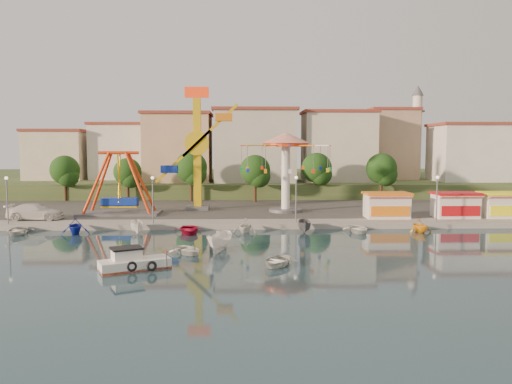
{
  "coord_description": "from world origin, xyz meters",
  "views": [
    {
      "loc": [
        1.84,
        -42.5,
        9.12
      ],
      "look_at": [
        3.52,
        14.0,
        4.0
      ],
      "focal_mm": 35.0,
      "sensor_mm": 36.0,
      "label": 1
    }
  ],
  "objects_px": {
    "pirate_ship_ride": "(119,184)",
    "rowboat_a": "(188,250)",
    "skiff": "(220,241)",
    "van": "(35,212)",
    "cabin_motorboat": "(133,263)",
    "wave_swinger": "(286,154)",
    "kamikaze_tower": "(200,152)"
  },
  "relations": [
    {
      "from": "wave_swinger",
      "to": "cabin_motorboat",
      "type": "relative_size",
      "value": 2.13
    },
    {
      "from": "van",
      "to": "skiff",
      "type": "bearing_deg",
      "value": -125.13
    },
    {
      "from": "pirate_ship_ride",
      "to": "van",
      "type": "height_order",
      "value": "pirate_ship_ride"
    },
    {
      "from": "pirate_ship_ride",
      "to": "wave_swinger",
      "type": "relative_size",
      "value": 0.86
    },
    {
      "from": "cabin_motorboat",
      "to": "rowboat_a",
      "type": "xyz_separation_m",
      "value": [
        3.56,
        5.25,
        -0.12
      ]
    },
    {
      "from": "cabin_motorboat",
      "to": "van",
      "type": "relative_size",
      "value": 0.85
    },
    {
      "from": "rowboat_a",
      "to": "kamikaze_tower",
      "type": "bearing_deg",
      "value": 57.86
    },
    {
      "from": "cabin_motorboat",
      "to": "rowboat_a",
      "type": "height_order",
      "value": "cabin_motorboat"
    },
    {
      "from": "kamikaze_tower",
      "to": "skiff",
      "type": "xyz_separation_m",
      "value": [
        3.63,
        -24.04,
        -7.61
      ]
    },
    {
      "from": "wave_swinger",
      "to": "rowboat_a",
      "type": "distance_m",
      "value": 26.46
    },
    {
      "from": "kamikaze_tower",
      "to": "wave_swinger",
      "type": "height_order",
      "value": "kamikaze_tower"
    },
    {
      "from": "cabin_motorboat",
      "to": "skiff",
      "type": "height_order",
      "value": "skiff"
    },
    {
      "from": "skiff",
      "to": "van",
      "type": "distance_m",
      "value": 27.13
    },
    {
      "from": "pirate_ship_ride",
      "to": "rowboat_a",
      "type": "height_order",
      "value": "pirate_ship_ride"
    },
    {
      "from": "pirate_ship_ride",
      "to": "skiff",
      "type": "distance_m",
      "value": 24.25
    },
    {
      "from": "rowboat_a",
      "to": "skiff",
      "type": "height_order",
      "value": "skiff"
    },
    {
      "from": "cabin_motorboat",
      "to": "skiff",
      "type": "bearing_deg",
      "value": 20.61
    },
    {
      "from": "wave_swinger",
      "to": "cabin_motorboat",
      "type": "height_order",
      "value": "wave_swinger"
    },
    {
      "from": "wave_swinger",
      "to": "van",
      "type": "height_order",
      "value": "wave_swinger"
    },
    {
      "from": "skiff",
      "to": "pirate_ship_ride",
      "type": "bearing_deg",
      "value": 140.38
    },
    {
      "from": "wave_swinger",
      "to": "van",
      "type": "bearing_deg",
      "value": -168.07
    },
    {
      "from": "kamikaze_tower",
      "to": "rowboat_a",
      "type": "bearing_deg",
      "value": -87.78
    },
    {
      "from": "wave_swinger",
      "to": "rowboat_a",
      "type": "height_order",
      "value": "wave_swinger"
    },
    {
      "from": "kamikaze_tower",
      "to": "van",
      "type": "relative_size",
      "value": 2.57
    },
    {
      "from": "rowboat_a",
      "to": "wave_swinger",
      "type": "bearing_deg",
      "value": 31.39
    },
    {
      "from": "pirate_ship_ride",
      "to": "cabin_motorboat",
      "type": "xyz_separation_m",
      "value": [
        7.27,
        -26.34,
        -3.91
      ]
    },
    {
      "from": "pirate_ship_ride",
      "to": "kamikaze_tower",
      "type": "xyz_separation_m",
      "value": [
        9.85,
        4.19,
        4.05
      ]
    },
    {
      "from": "pirate_ship_ride",
      "to": "cabin_motorboat",
      "type": "bearing_deg",
      "value": -74.57
    },
    {
      "from": "wave_swinger",
      "to": "van",
      "type": "xyz_separation_m",
      "value": [
        -30.02,
        -6.34,
        -6.66
      ]
    },
    {
      "from": "rowboat_a",
      "to": "skiff",
      "type": "distance_m",
      "value": 2.97
    },
    {
      "from": "van",
      "to": "rowboat_a",
      "type": "bearing_deg",
      "value": -130.77
    },
    {
      "from": "kamikaze_tower",
      "to": "skiff",
      "type": "distance_m",
      "value": 25.47
    }
  ]
}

